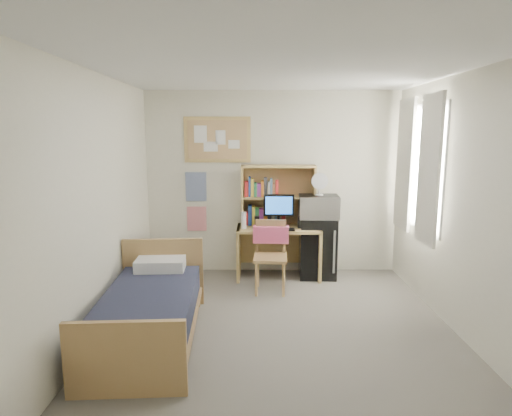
{
  "coord_description": "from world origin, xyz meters",
  "views": [
    {
      "loc": [
        -0.25,
        -4.02,
        2.0
      ],
      "look_at": [
        -0.24,
        1.2,
        1.09
      ],
      "focal_mm": 30.0,
      "sensor_mm": 36.0,
      "label": 1
    }
  ],
  "objects_px": {
    "monitor": "(279,212)",
    "bed": "(149,317)",
    "mini_fridge": "(317,247)",
    "desk_fan": "(319,185)",
    "microwave": "(319,206)",
    "bulletin_board": "(217,140)",
    "desk": "(278,252)",
    "speaker_left": "(257,222)",
    "speaker_right": "(300,222)",
    "desk_chair": "(270,257)"
  },
  "relations": [
    {
      "from": "monitor",
      "to": "microwave",
      "type": "bearing_deg",
      "value": 8.17
    },
    {
      "from": "mini_fridge",
      "to": "speaker_left",
      "type": "height_order",
      "value": "speaker_left"
    },
    {
      "from": "speaker_left",
      "to": "bulletin_board",
      "type": "bearing_deg",
      "value": 148.11
    },
    {
      "from": "mini_fridge",
      "to": "desk_fan",
      "type": "bearing_deg",
      "value": -90.0
    },
    {
      "from": "speaker_left",
      "to": "speaker_right",
      "type": "bearing_deg",
      "value": 0.0
    },
    {
      "from": "desk_fan",
      "to": "bulletin_board",
      "type": "bearing_deg",
      "value": 171.99
    },
    {
      "from": "speaker_right",
      "to": "desk_fan",
      "type": "xyz_separation_m",
      "value": [
        0.26,
        0.08,
        0.5
      ]
    },
    {
      "from": "bed",
      "to": "speaker_left",
      "type": "distance_m",
      "value": 2.2
    },
    {
      "from": "monitor",
      "to": "microwave",
      "type": "height_order",
      "value": "monitor"
    },
    {
      "from": "speaker_right",
      "to": "speaker_left",
      "type": "bearing_deg",
      "value": -180.0
    },
    {
      "from": "desk",
      "to": "desk_fan",
      "type": "xyz_separation_m",
      "value": [
        0.56,
        0.02,
        0.94
      ]
    },
    {
      "from": "desk_fan",
      "to": "monitor",
      "type": "bearing_deg",
      "value": -169.11
    },
    {
      "from": "speaker_left",
      "to": "speaker_right",
      "type": "xyz_separation_m",
      "value": [
        0.6,
        -0.0,
        0.0
      ]
    },
    {
      "from": "bulletin_board",
      "to": "desk_chair",
      "type": "bearing_deg",
      "value": -50.33
    },
    {
      "from": "speaker_left",
      "to": "desk_fan",
      "type": "relative_size",
      "value": 0.59
    },
    {
      "from": "desk_chair",
      "to": "desk",
      "type": "bearing_deg",
      "value": 80.68
    },
    {
      "from": "desk",
      "to": "speaker_left",
      "type": "bearing_deg",
      "value": -168.69
    },
    {
      "from": "bed",
      "to": "speaker_right",
      "type": "distance_m",
      "value": 2.54
    },
    {
      "from": "bed",
      "to": "speaker_left",
      "type": "relative_size",
      "value": 10.7
    },
    {
      "from": "microwave",
      "to": "desk_fan",
      "type": "relative_size",
      "value": 1.91
    },
    {
      "from": "desk",
      "to": "speaker_left",
      "type": "xyz_separation_m",
      "value": [
        -0.3,
        -0.06,
        0.44
      ]
    },
    {
      "from": "desk_fan",
      "to": "speaker_right",
      "type": "bearing_deg",
      "value": -159.98
    },
    {
      "from": "desk_chair",
      "to": "microwave",
      "type": "bearing_deg",
      "value": 44.51
    },
    {
      "from": "mini_fridge",
      "to": "bed",
      "type": "distance_m",
      "value": 2.74
    },
    {
      "from": "bulletin_board",
      "to": "speaker_right",
      "type": "distance_m",
      "value": 1.64
    },
    {
      "from": "speaker_right",
      "to": "microwave",
      "type": "relative_size",
      "value": 0.32
    },
    {
      "from": "desk",
      "to": "desk_chair",
      "type": "relative_size",
      "value": 1.26
    },
    {
      "from": "desk_chair",
      "to": "bed",
      "type": "distance_m",
      "value": 1.82
    },
    {
      "from": "bed",
      "to": "speaker_right",
      "type": "relative_size",
      "value": 10.33
    },
    {
      "from": "microwave",
      "to": "desk_fan",
      "type": "xyz_separation_m",
      "value": [
        0.0,
        0.0,
        0.3
      ]
    },
    {
      "from": "bulletin_board",
      "to": "desk_fan",
      "type": "bearing_deg",
      "value": -11.0
    },
    {
      "from": "desk_chair",
      "to": "monitor",
      "type": "xyz_separation_m",
      "value": [
        0.13,
        0.52,
        0.49
      ]
    },
    {
      "from": "desk",
      "to": "mini_fridge",
      "type": "height_order",
      "value": "mini_fridge"
    },
    {
      "from": "bulletin_board",
      "to": "desk",
      "type": "distance_m",
      "value": 1.8
    },
    {
      "from": "mini_fridge",
      "to": "desk_fan",
      "type": "xyz_separation_m",
      "value": [
        -0.0,
        -0.02,
        0.88
      ]
    },
    {
      "from": "speaker_left",
      "to": "speaker_right",
      "type": "relative_size",
      "value": 0.97
    },
    {
      "from": "speaker_right",
      "to": "desk_fan",
      "type": "height_order",
      "value": "desk_fan"
    },
    {
      "from": "bulletin_board",
      "to": "monitor",
      "type": "height_order",
      "value": "bulletin_board"
    },
    {
      "from": "bulletin_board",
      "to": "monitor",
      "type": "distance_m",
      "value": 1.35
    },
    {
      "from": "desk_chair",
      "to": "speaker_left",
      "type": "height_order",
      "value": "desk_chair"
    },
    {
      "from": "desk",
      "to": "mini_fridge",
      "type": "xyz_separation_m",
      "value": [
        0.56,
        0.04,
        0.07
      ]
    },
    {
      "from": "desk",
      "to": "microwave",
      "type": "xyz_separation_m",
      "value": [
        0.56,
        0.02,
        0.65
      ]
    },
    {
      "from": "desk",
      "to": "monitor",
      "type": "distance_m",
      "value": 0.59
    },
    {
      "from": "microwave",
      "to": "bed",
      "type": "bearing_deg",
      "value": -131.86
    },
    {
      "from": "monitor",
      "to": "bed",
      "type": "bearing_deg",
      "value": -126.04
    },
    {
      "from": "monitor",
      "to": "speaker_left",
      "type": "distance_m",
      "value": 0.33
    },
    {
      "from": "speaker_right",
      "to": "desk",
      "type": "bearing_deg",
      "value": 168.69
    },
    {
      "from": "bed",
      "to": "microwave",
      "type": "distance_m",
      "value": 2.82
    },
    {
      "from": "desk_chair",
      "to": "speaker_left",
      "type": "relative_size",
      "value": 5.5
    },
    {
      "from": "desk_chair",
      "to": "bed",
      "type": "xyz_separation_m",
      "value": [
        -1.23,
        -1.32,
        -0.21
      ]
    }
  ]
}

